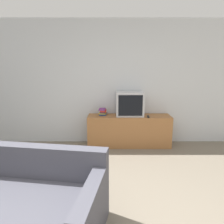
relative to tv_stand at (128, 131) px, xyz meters
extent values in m
cube|color=silver|center=(-0.67, 0.27, 0.98)|extent=(9.00, 0.06, 2.60)
cube|color=#9E6638|center=(0.00, 0.00, 0.00)|extent=(1.71, 0.44, 0.65)
cube|color=silver|center=(0.01, 0.03, 0.57)|extent=(0.56, 0.38, 0.49)
cube|color=black|center=(0.01, -0.17, 0.57)|extent=(0.48, 0.01, 0.41)
cube|color=#474751|center=(-1.44, -2.49, -0.11)|extent=(2.10, 1.29, 0.43)
cube|color=#474751|center=(-1.38, -2.08, 0.29)|extent=(1.97, 0.46, 0.37)
cube|color=#474751|center=(-0.54, -2.63, -0.01)|extent=(0.29, 1.01, 0.64)
cube|color=#23478E|center=(-0.55, 0.08, 0.33)|extent=(0.16, 0.19, 0.02)
cube|color=#23478E|center=(-0.56, 0.06, 0.35)|extent=(0.14, 0.18, 0.02)
cube|color=gold|center=(-0.55, 0.06, 0.37)|extent=(0.17, 0.21, 0.02)
cube|color=#23478E|center=(-0.56, 0.07, 0.39)|extent=(0.11, 0.18, 0.02)
cube|color=#B72D28|center=(-0.54, 0.07, 0.42)|extent=(0.14, 0.22, 0.03)
cube|color=#7A3884|center=(-0.56, 0.06, 0.45)|extent=(0.14, 0.21, 0.03)
cube|color=black|center=(0.37, -0.13, 0.34)|extent=(0.04, 0.14, 0.02)
camera|label=1|loc=(-0.36, -4.39, 1.36)|focal=35.00mm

